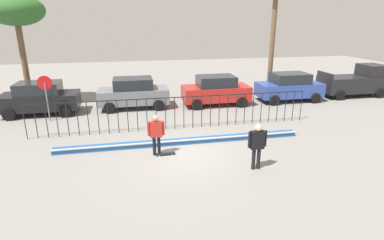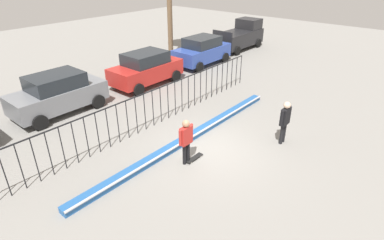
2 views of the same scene
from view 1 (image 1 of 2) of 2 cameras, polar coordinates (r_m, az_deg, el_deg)
ground_plane at (r=13.05m, az=-1.15°, el=-6.13°), size 60.00×60.00×0.00m
bowl_coping_ledge at (r=13.94m, az=-1.92°, el=-3.96°), size 11.00×0.40×0.27m
perimeter_fence at (r=15.52m, az=-3.22°, el=1.97°), size 14.04×0.04×1.68m
skateboarder at (r=12.59m, az=-6.66°, el=-2.12°), size 0.70×0.26×1.72m
skateboard at (r=12.91m, az=-4.94°, el=-6.21°), size 0.80×0.20×0.07m
camera_operator at (r=11.58m, az=11.97°, el=-4.08°), size 0.72×0.27×1.78m
parked_car_black at (r=20.06m, az=-26.29°, el=3.65°), size 4.30×2.12×1.90m
parked_car_gray at (r=19.64m, az=-10.77°, el=4.96°), size 4.30×2.12×1.90m
parked_car_red at (r=20.07m, az=4.43°, el=5.51°), size 4.30×2.12×1.90m
parked_car_blue at (r=22.04m, az=17.51°, el=5.88°), size 4.30×2.12×1.90m
pickup_truck at (r=25.34m, az=27.97°, el=6.27°), size 4.70×2.12×2.24m
stop_sign at (r=18.44m, az=-25.39°, el=4.69°), size 0.76×0.07×2.50m
palm_tree_short at (r=21.99m, az=-29.80°, el=16.94°), size 3.31×3.31×6.76m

